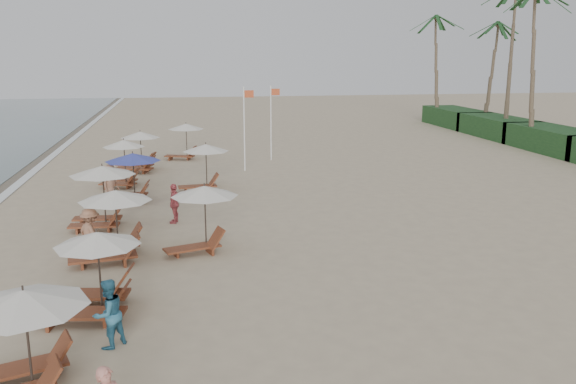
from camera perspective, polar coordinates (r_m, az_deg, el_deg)
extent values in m
plane|color=tan|center=(16.07, 1.37, -10.71)|extent=(160.00, 160.00, 0.00)
cube|color=#193D1C|center=(44.53, 24.04, 4.55)|extent=(3.20, 8.00, 1.60)
cube|color=#193D1C|center=(50.84, 19.33, 5.86)|extent=(3.20, 8.00, 1.60)
cube|color=#193D1C|center=(57.45, 15.66, 6.84)|extent=(3.20, 8.00, 1.60)
cylinder|color=brown|center=(44.69, 22.74, 10.51)|extent=(0.36, 0.36, 10.60)
cylinder|color=brown|center=(49.58, 20.39, 11.31)|extent=(0.36, 0.36, 11.40)
cylinder|color=brown|center=(54.59, 18.33, 10.28)|extent=(0.36, 0.36, 9.00)
cylinder|color=brown|center=(58.43, 14.33, 11.05)|extent=(0.36, 0.36, 9.80)
cylinder|color=black|center=(12.84, -23.46, -13.13)|extent=(0.05, 0.05, 2.07)
cone|color=silver|center=(12.48, -23.85, -9.26)|extent=(2.44, 2.44, 0.35)
cylinder|color=black|center=(15.96, -17.46, -7.48)|extent=(0.05, 0.05, 2.08)
cone|color=silver|center=(15.67, -17.70, -4.25)|extent=(2.15, 2.15, 0.35)
cylinder|color=black|center=(19.93, -15.95, -3.13)|extent=(0.05, 0.05, 2.20)
cone|color=silver|center=(19.68, -16.13, -0.33)|extent=(2.32, 2.32, 0.35)
cylinder|color=black|center=(23.68, -17.08, -0.54)|extent=(0.05, 0.05, 2.31)
cone|color=silver|center=(23.46, -17.25, 1.97)|extent=(2.45, 2.45, 0.35)
cylinder|color=black|center=(27.56, -14.44, 1.27)|extent=(0.05, 0.05, 2.12)
cone|color=#353F9D|center=(27.39, -14.55, 3.23)|extent=(2.45, 2.45, 0.35)
cylinder|color=black|center=(30.91, -15.24, 2.59)|extent=(0.05, 0.05, 2.26)
cone|color=silver|center=(30.75, -15.36, 4.48)|extent=(2.06, 2.06, 0.35)
cylinder|color=black|center=(34.73, -13.79, 3.70)|extent=(0.05, 0.05, 2.17)
cone|color=silver|center=(34.59, -13.88, 5.32)|extent=(2.18, 2.18, 0.35)
cylinder|color=black|center=(20.19, -7.86, -2.60)|extent=(0.05, 0.05, 2.15)
cone|color=silver|center=(19.95, -7.94, 0.09)|extent=(2.24, 2.24, 0.35)
cylinder|color=black|center=(29.43, -7.77, 2.32)|extent=(0.05, 0.05, 2.15)
cone|color=silver|center=(29.26, -7.83, 4.19)|extent=(2.24, 2.24, 0.35)
cylinder|color=black|center=(38.36, -9.62, 4.73)|extent=(0.05, 0.05, 2.15)
cone|color=silver|center=(38.23, -9.68, 6.17)|extent=(2.24, 2.24, 0.35)
imported|color=#2D6B88|center=(14.23, -16.72, -11.03)|extent=(0.98, 0.98, 1.60)
imported|color=#98674D|center=(20.19, -18.26, -3.81)|extent=(1.18, 1.25, 1.70)
imported|color=#AC4549|center=(23.75, -10.75, -1.06)|extent=(0.64, 0.99, 1.57)
imported|color=#A17157|center=(27.51, -16.55, 0.74)|extent=(0.95, 1.03, 1.76)
cylinder|color=silver|center=(33.77, -4.18, 5.97)|extent=(0.08, 0.08, 4.71)
cube|color=#B34421|center=(33.62, -3.76, 9.29)|extent=(0.55, 0.02, 0.40)
cylinder|color=silver|center=(37.19, -1.63, 6.56)|extent=(0.08, 0.08, 4.61)
cube|color=#B34421|center=(37.07, -1.22, 9.49)|extent=(0.55, 0.02, 0.40)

